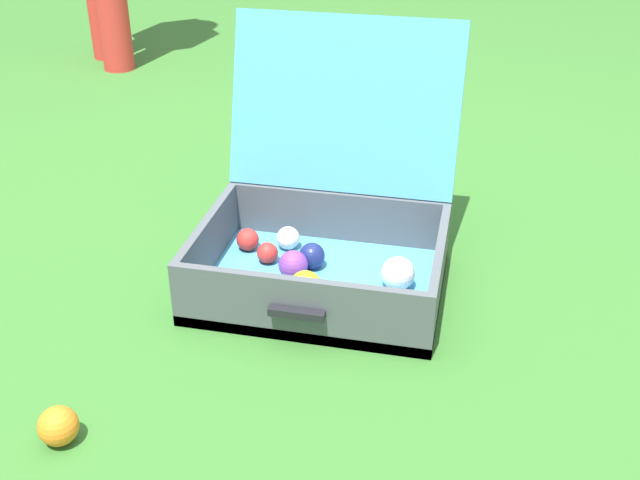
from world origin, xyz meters
TOP-DOWN VIEW (x-y plane):
  - ground_plane at (0.00, 0.00)m, footprint 16.00×16.00m
  - open_suitcase at (0.09, 0.01)m, footprint 0.52×0.55m
  - stray_ball_on_grass at (-0.23, -0.60)m, footprint 0.07×0.07m

SIDE VIEW (x-z plane):
  - ground_plane at x=0.00m, z-range 0.00..0.00m
  - stray_ball_on_grass at x=-0.23m, z-range 0.00..0.07m
  - open_suitcase at x=0.09m, z-range -0.14..0.38m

